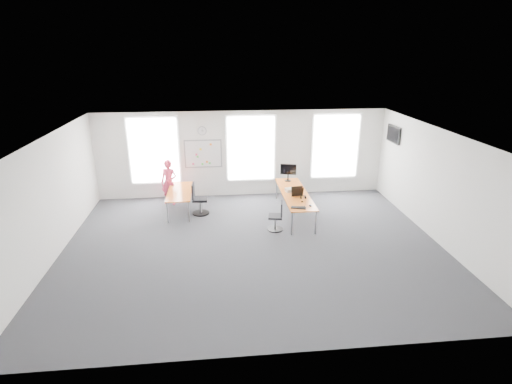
{
  "coord_description": "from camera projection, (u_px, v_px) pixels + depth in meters",
  "views": [
    {
      "loc": [
        -0.91,
        -9.47,
        5.02
      ],
      "look_at": [
        0.19,
        1.2,
        1.1
      ],
      "focal_mm": 28.0,
      "sensor_mm": 36.0,
      "label": 1
    }
  ],
  "objects": [
    {
      "name": "window_mid",
      "position": [
        251.0,
        148.0,
        13.82
      ],
      "size": [
        1.6,
        0.06,
        2.2
      ],
      "primitive_type": "cube",
      "color": "white",
      "rests_on": "wall_back"
    },
    {
      "name": "wall_front",
      "position": [
        277.0,
        279.0,
        6.41
      ],
      "size": [
        10.0,
        0.0,
        10.0
      ],
      "primitive_type": "plane",
      "rotation": [
        -1.57,
        0.0,
        0.0
      ],
      "color": "white",
      "rests_on": "ground"
    },
    {
      "name": "wall_clock",
      "position": [
        202.0,
        131.0,
        13.43
      ],
      "size": [
        0.3,
        0.04,
        0.3
      ],
      "primitive_type": "cylinder",
      "rotation": [
        1.57,
        0.0,
        0.0
      ],
      "color": "gray",
      "rests_on": "wall_back"
    },
    {
      "name": "ceiling",
      "position": [
        253.0,
        135.0,
        9.63
      ],
      "size": [
        10.0,
        10.0,
        0.0
      ],
      "primitive_type": "plane",
      "rotation": [
        3.14,
        0.0,
        0.0
      ],
      "color": "silver",
      "rests_on": "ground"
    },
    {
      "name": "desk_right",
      "position": [
        295.0,
        194.0,
        12.44
      ],
      "size": [
        0.8,
        3.0,
        0.73
      ],
      "color": "#CC641D",
      "rests_on": "ground"
    },
    {
      "name": "desk_left",
      "position": [
        180.0,
        193.0,
        12.73
      ],
      "size": [
        0.75,
        1.89,
        0.69
      ],
      "color": "#CC641D",
      "rests_on": "ground"
    },
    {
      "name": "monitor",
      "position": [
        288.0,
        171.0,
        13.39
      ],
      "size": [
        0.53,
        0.22,
        0.6
      ],
      "rotation": [
        0.0,
        0.0,
        -0.28
      ],
      "color": "black",
      "rests_on": "desk_right"
    },
    {
      "name": "keyboard",
      "position": [
        298.0,
        208.0,
        11.26
      ],
      "size": [
        0.44,
        0.26,
        0.02
      ],
      "primitive_type": "cube",
      "rotation": [
        0.0,
        0.0,
        -0.3
      ],
      "color": "black",
      "rests_on": "desk_right"
    },
    {
      "name": "tv",
      "position": [
        394.0,
        134.0,
        13.15
      ],
      "size": [
        0.06,
        0.9,
        0.55
      ],
      "primitive_type": "cube",
      "color": "black",
      "rests_on": "wall_right"
    },
    {
      "name": "lens_cap",
      "position": [
        302.0,
        202.0,
        11.71
      ],
      "size": [
        0.09,
        0.09,
        0.01
      ],
      "primitive_type": "cylinder",
      "rotation": [
        0.0,
        0.0,
        -0.28
      ],
      "color": "black",
      "rests_on": "desk_right"
    },
    {
      "name": "headphones",
      "position": [
        303.0,
        197.0,
        11.94
      ],
      "size": [
        0.17,
        0.09,
        0.1
      ],
      "rotation": [
        0.0,
        0.0,
        -0.12
      ],
      "color": "black",
      "rests_on": "desk_right"
    },
    {
      "name": "laptop_sleeve",
      "position": [
        297.0,
        192.0,
        12.12
      ],
      "size": [
        0.37,
        0.23,
        0.29
      ],
      "rotation": [
        0.0,
        0.0,
        0.12
      ],
      "color": "black",
      "rests_on": "desk_right"
    },
    {
      "name": "chair_left",
      "position": [
        198.0,
        200.0,
        12.6
      ],
      "size": [
        0.54,
        0.54,
        1.01
      ],
      "rotation": [
        0.0,
        0.0,
        1.51
      ],
      "color": "black",
      "rests_on": "ground"
    },
    {
      "name": "mouse",
      "position": [
        310.0,
        206.0,
        11.37
      ],
      "size": [
        0.09,
        0.13,
        0.04
      ],
      "primitive_type": "ellipsoid",
      "rotation": [
        0.0,
        0.0,
        -0.14
      ],
      "color": "black",
      "rests_on": "desk_right"
    },
    {
      "name": "whiteboard",
      "position": [
        203.0,
        154.0,
        13.71
      ],
      "size": [
        1.2,
        0.03,
        0.9
      ],
      "primitive_type": "cube",
      "color": "silver",
      "rests_on": "wall_back"
    },
    {
      "name": "wall_left",
      "position": [
        48.0,
        201.0,
        9.67
      ],
      "size": [
        0.0,
        10.0,
        10.0
      ],
      "primitive_type": "plane",
      "rotation": [
        1.57,
        0.0,
        1.57
      ],
      "color": "white",
      "rests_on": "ground"
    },
    {
      "name": "person",
      "position": [
        169.0,
        182.0,
        13.29
      ],
      "size": [
        0.64,
        0.51,
        1.52
      ],
      "primitive_type": "imported",
      "rotation": [
        0.0,
        0.0,
        -0.3
      ],
      "color": "#D13351",
      "rests_on": "ground"
    },
    {
      "name": "wall_right",
      "position": [
        440.0,
        187.0,
        10.63
      ],
      "size": [
        0.0,
        10.0,
        10.0
      ],
      "primitive_type": "plane",
      "rotation": [
        1.57,
        0.0,
        -1.57
      ],
      "color": "white",
      "rests_on": "ground"
    },
    {
      "name": "paper_stack",
      "position": [
        290.0,
        190.0,
        12.53
      ],
      "size": [
        0.35,
        0.29,
        0.11
      ],
      "primitive_type": "cube",
      "rotation": [
        0.0,
        0.0,
        0.23
      ],
      "color": "#F1E5C2",
      "rests_on": "desk_right"
    },
    {
      "name": "floor",
      "position": [
        253.0,
        246.0,
        10.66
      ],
      "size": [
        10.0,
        10.0,
        0.0
      ],
      "primitive_type": "plane",
      "color": "#2A2A2F",
      "rests_on": "ground"
    },
    {
      "name": "chair_right",
      "position": [
        277.0,
        218.0,
        11.5
      ],
      "size": [
        0.46,
        0.46,
        0.86
      ],
      "rotation": [
        0.0,
        0.0,
        -1.75
      ],
      "color": "black",
      "rests_on": "ground"
    },
    {
      "name": "window_left",
      "position": [
        154.0,
        151.0,
        13.5
      ],
      "size": [
        1.6,
        0.06,
        2.2
      ],
      "primitive_type": "cube",
      "color": "white",
      "rests_on": "wall_back"
    },
    {
      "name": "window_right",
      "position": [
        335.0,
        146.0,
        14.11
      ],
      "size": [
        1.6,
        0.06,
        2.2
      ],
      "primitive_type": "cube",
      "color": "white",
      "rests_on": "wall_back"
    },
    {
      "name": "wall_back",
      "position": [
        242.0,
        154.0,
        13.88
      ],
      "size": [
        10.0,
        0.0,
        10.0
      ],
      "primitive_type": "plane",
      "rotation": [
        1.57,
        0.0,
        0.0
      ],
      "color": "white",
      "rests_on": "ground"
    }
  ]
}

